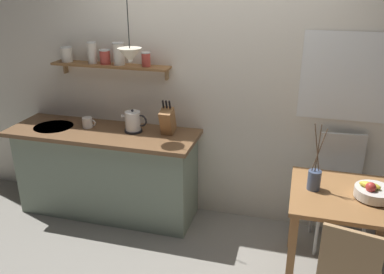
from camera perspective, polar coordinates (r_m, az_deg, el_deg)
The scene contains 12 objects.
ground_plane at distance 3.77m, azimuth 0.47°, elevation -15.07°, with size 14.00×14.00×0.00m, color gray.
back_wall at distance 3.73m, azimuth 6.23°, elevation 7.48°, with size 6.80×0.11×2.70m.
kitchen_counter at distance 4.11m, azimuth -11.98°, elevation -4.82°, with size 1.83×0.63×0.90m.
wall_shelf at distance 3.91m, azimuth -12.12°, elevation 10.74°, with size 1.16×0.20×0.34m.
dining_table at distance 3.27m, azimuth 20.74°, elevation -9.72°, with size 0.80×0.76×0.77m.
dining_chair_far at distance 3.78m, azimuth 20.18°, elevation -6.58°, with size 0.48×0.45×1.01m.
fruit_bowl at distance 3.19m, azimuth 24.31°, elevation -7.12°, with size 0.27×0.27×0.14m.
twig_vase at distance 3.16m, azimuth 16.94°, elevation -5.67°, with size 0.10×0.10×0.52m.
electric_kettle at distance 3.81m, azimuth -8.33°, elevation 2.14°, with size 0.25×0.17×0.22m.
knife_block at distance 3.70m, azimuth -3.49°, elevation 2.33°, with size 0.11×0.20×0.34m.
coffee_mug_by_sink at distance 4.02m, azimuth -14.58°, elevation 2.00°, with size 0.14×0.10×0.10m.
pendant_lamp at distance 3.55m, azimuth -8.79°, elevation 11.40°, with size 0.21×0.21×0.59m.
Camera 1 is at (0.77, -2.92, 2.27)m, focal length 37.63 mm.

